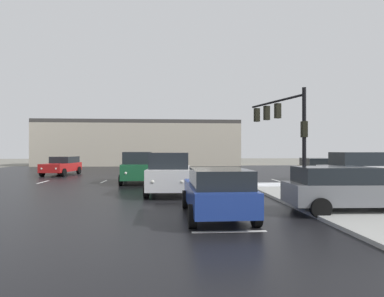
% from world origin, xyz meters
% --- Properties ---
extents(ground_plane, '(120.00, 120.00, 0.00)m').
position_xyz_m(ground_plane, '(0.00, 0.00, 0.00)').
color(ground_plane, slate).
extents(road_asphalt, '(44.00, 44.00, 0.02)m').
position_xyz_m(road_asphalt, '(0.00, 0.00, 0.01)').
color(road_asphalt, black).
rests_on(road_asphalt, ground_plane).
extents(snow_strip_curbside, '(4.00, 1.60, 0.06)m').
position_xyz_m(snow_strip_curbside, '(5.00, -4.00, 0.17)').
color(snow_strip_curbside, white).
rests_on(snow_strip_curbside, sidewalk_corner).
extents(lane_markings, '(36.15, 36.15, 0.01)m').
position_xyz_m(lane_markings, '(1.20, -1.38, 0.02)').
color(lane_markings, silver).
rests_on(lane_markings, road_asphalt).
extents(traffic_signal_mast, '(1.69, 5.73, 5.56)m').
position_xyz_m(traffic_signal_mast, '(5.50, -2.85, 4.01)').
color(traffic_signal_mast, black).
rests_on(traffic_signal_mast, sidewalk_corner).
extents(fire_hydrant, '(0.48, 0.26, 0.79)m').
position_xyz_m(fire_hydrant, '(6.31, -6.18, 0.54)').
color(fire_hydrant, gold).
rests_on(fire_hydrant, sidewalk_corner).
extents(strip_building_background, '(27.43, 8.00, 6.22)m').
position_xyz_m(strip_building_background, '(-5.64, 24.28, 3.11)').
color(strip_building_background, '#BCB29E').
rests_on(strip_building_background, ground_plane).
extents(suv_white, '(2.38, 4.92, 2.03)m').
position_xyz_m(suv_white, '(-1.53, -6.27, 1.09)').
color(suv_white, white).
rests_on(suv_white, road_asphalt).
extents(sedan_tan, '(2.45, 4.68, 1.58)m').
position_xyz_m(sedan_tan, '(8.84, -0.48, 0.85)').
color(sedan_tan, tan).
rests_on(sedan_tan, road_asphalt).
extents(sedan_blue, '(2.06, 4.55, 1.58)m').
position_xyz_m(sedan_blue, '(-0.06, -12.17, 0.85)').
color(sedan_blue, navy).
rests_on(sedan_blue, road_asphalt).
extents(sedan_red, '(2.45, 4.68, 1.58)m').
position_xyz_m(sedan_red, '(-10.75, 6.30, 0.85)').
color(sedan_red, '#B21919').
rests_on(sedan_red, road_asphalt).
extents(suv_silver, '(4.86, 2.22, 2.03)m').
position_xyz_m(suv_silver, '(9.57, -4.66, 1.09)').
color(suv_silver, '#B7BABF').
rests_on(suv_silver, road_asphalt).
extents(suv_green, '(2.38, 4.92, 2.03)m').
position_xyz_m(suv_green, '(-3.61, -0.83, 1.09)').
color(suv_green, '#195933').
rests_on(suv_green, road_asphalt).
extents(sedan_grey, '(4.59, 2.16, 1.58)m').
position_xyz_m(sedan_grey, '(4.55, -11.75, 0.85)').
color(sedan_grey, slate).
rests_on(sedan_grey, road_asphalt).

